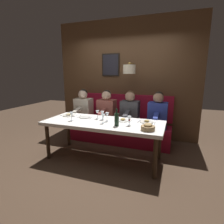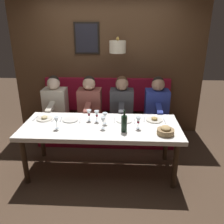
{
  "view_description": "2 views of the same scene",
  "coord_description": "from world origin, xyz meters",
  "px_view_note": "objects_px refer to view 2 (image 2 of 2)",
  "views": [
    {
      "loc": [
        -2.94,
        -1.24,
        1.61
      ],
      "look_at": [
        0.05,
        -0.15,
        0.92
      ],
      "focal_mm": 28.64,
      "sensor_mm": 36.0,
      "label": 1
    },
    {
      "loc": [
        -2.96,
        -0.31,
        2.08
      ],
      "look_at": [
        0.05,
        -0.15,
        0.92
      ],
      "focal_mm": 37.2,
      "sensor_mm": 36.0,
      "label": 2
    }
  ],
  "objects_px": {
    "diner_near": "(122,101)",
    "wine_glass_2": "(105,116)",
    "diner_nearest": "(157,101)",
    "wine_glass_0": "(138,120)",
    "diner_middle": "(90,100)",
    "dining_table": "(101,129)",
    "wine_glass_1": "(103,120)",
    "wine_bottle": "(124,123)",
    "diner_far": "(55,99)",
    "wine_glass_3": "(97,114)",
    "wine_glass_5": "(89,113)",
    "wine_glass_4": "(56,121)",
    "bread_bowl": "(166,131)"
  },
  "relations": [
    {
      "from": "dining_table",
      "to": "wine_glass_4",
      "type": "distance_m",
      "value": 0.63
    },
    {
      "from": "wine_glass_0",
      "to": "bread_bowl",
      "type": "xyz_separation_m",
      "value": [
        -0.16,
        -0.34,
        -0.07
      ]
    },
    {
      "from": "wine_glass_2",
      "to": "diner_nearest",
      "type": "bearing_deg",
      "value": -45.2
    },
    {
      "from": "wine_glass_4",
      "to": "wine_bottle",
      "type": "bearing_deg",
      "value": -93.12
    },
    {
      "from": "wine_glass_1",
      "to": "wine_glass_5",
      "type": "height_order",
      "value": "same"
    },
    {
      "from": "diner_middle",
      "to": "wine_glass_3",
      "type": "height_order",
      "value": "diner_middle"
    },
    {
      "from": "diner_nearest",
      "to": "bread_bowl",
      "type": "height_order",
      "value": "diner_nearest"
    },
    {
      "from": "wine_glass_0",
      "to": "wine_glass_5",
      "type": "bearing_deg",
      "value": 71.28
    },
    {
      "from": "diner_nearest",
      "to": "wine_glass_4",
      "type": "height_order",
      "value": "diner_nearest"
    },
    {
      "from": "wine_glass_5",
      "to": "diner_far",
      "type": "bearing_deg",
      "value": 44.3
    },
    {
      "from": "wine_glass_1",
      "to": "wine_glass_3",
      "type": "distance_m",
      "value": 0.25
    },
    {
      "from": "diner_middle",
      "to": "dining_table",
      "type": "bearing_deg",
      "value": -162.44
    },
    {
      "from": "wine_glass_3",
      "to": "dining_table",
      "type": "bearing_deg",
      "value": -151.59
    },
    {
      "from": "dining_table",
      "to": "diner_middle",
      "type": "height_order",
      "value": "diner_middle"
    },
    {
      "from": "wine_glass_1",
      "to": "bread_bowl",
      "type": "distance_m",
      "value": 0.83
    },
    {
      "from": "wine_glass_2",
      "to": "wine_bottle",
      "type": "bearing_deg",
      "value": -132.21
    },
    {
      "from": "dining_table",
      "to": "wine_glass_4",
      "type": "height_order",
      "value": "wine_glass_4"
    },
    {
      "from": "wine_glass_1",
      "to": "wine_glass_5",
      "type": "xyz_separation_m",
      "value": [
        0.26,
        0.23,
        -0.0
      ]
    },
    {
      "from": "diner_nearest",
      "to": "wine_glass_0",
      "type": "xyz_separation_m",
      "value": [
        -0.96,
        0.37,
        0.04
      ]
    },
    {
      "from": "wine_glass_1",
      "to": "diner_near",
      "type": "bearing_deg",
      "value": -13.81
    },
    {
      "from": "diner_nearest",
      "to": "wine_glass_1",
      "type": "relative_size",
      "value": 4.82
    },
    {
      "from": "diner_far",
      "to": "wine_glass_4",
      "type": "height_order",
      "value": "diner_far"
    },
    {
      "from": "wine_glass_1",
      "to": "wine_glass_2",
      "type": "bearing_deg",
      "value": -5.77
    },
    {
      "from": "diner_nearest",
      "to": "diner_far",
      "type": "bearing_deg",
      "value": 90.0
    },
    {
      "from": "diner_far",
      "to": "wine_glass_3",
      "type": "distance_m",
      "value": 1.12
    },
    {
      "from": "diner_near",
      "to": "diner_far",
      "type": "xyz_separation_m",
      "value": [
        0.0,
        1.18,
        0.0
      ]
    },
    {
      "from": "wine_glass_0",
      "to": "wine_glass_1",
      "type": "height_order",
      "value": "same"
    },
    {
      "from": "diner_near",
      "to": "diner_nearest",
      "type": "bearing_deg",
      "value": -90.0
    },
    {
      "from": "wine_glass_5",
      "to": "wine_glass_0",
      "type": "bearing_deg",
      "value": -108.72
    },
    {
      "from": "diner_far",
      "to": "wine_glass_3",
      "type": "height_order",
      "value": "diner_far"
    },
    {
      "from": "wine_glass_3",
      "to": "wine_glass_4",
      "type": "xyz_separation_m",
      "value": [
        -0.27,
        0.51,
        0.0
      ]
    },
    {
      "from": "wine_glass_4",
      "to": "wine_glass_5",
      "type": "bearing_deg",
      "value": -53.19
    },
    {
      "from": "diner_near",
      "to": "wine_glass_2",
      "type": "xyz_separation_m",
      "value": [
        -0.83,
        0.23,
        0.04
      ]
    },
    {
      "from": "wine_glass_4",
      "to": "diner_middle",
      "type": "bearing_deg",
      "value": -16.57
    },
    {
      "from": "wine_glass_2",
      "to": "wine_glass_3",
      "type": "height_order",
      "value": "same"
    },
    {
      "from": "wine_glass_0",
      "to": "diner_nearest",
      "type": "bearing_deg",
      "value": -21.26
    },
    {
      "from": "diner_middle",
      "to": "wine_glass_0",
      "type": "relative_size",
      "value": 4.82
    },
    {
      "from": "wine_glass_1",
      "to": "wine_glass_2",
      "type": "xyz_separation_m",
      "value": [
        0.16,
        -0.02,
        0.0
      ]
    },
    {
      "from": "dining_table",
      "to": "wine_glass_1",
      "type": "height_order",
      "value": "wine_glass_1"
    },
    {
      "from": "dining_table",
      "to": "diner_nearest",
      "type": "xyz_separation_m",
      "value": [
        0.88,
        -0.89,
        0.14
      ]
    },
    {
      "from": "wine_glass_5",
      "to": "wine_glass_2",
      "type": "bearing_deg",
      "value": -113.06
    },
    {
      "from": "diner_nearest",
      "to": "diner_far",
      "type": "xyz_separation_m",
      "value": [
        0.0,
        1.78,
        0.0
      ]
    },
    {
      "from": "diner_nearest",
      "to": "wine_glass_2",
      "type": "xyz_separation_m",
      "value": [
        -0.83,
        0.83,
        0.04
      ]
    },
    {
      "from": "diner_nearest",
      "to": "wine_bottle",
      "type": "distance_m",
      "value": 1.21
    },
    {
      "from": "wine_glass_3",
      "to": "wine_glass_1",
      "type": "bearing_deg",
      "value": -154.5
    },
    {
      "from": "wine_glass_0",
      "to": "bread_bowl",
      "type": "distance_m",
      "value": 0.38
    },
    {
      "from": "wine_glass_2",
      "to": "wine_bottle",
      "type": "relative_size",
      "value": 0.55
    },
    {
      "from": "diner_far",
      "to": "wine_glass_2",
      "type": "xyz_separation_m",
      "value": [
        -0.83,
        -0.95,
        0.04
      ]
    },
    {
      "from": "wine_glass_2",
      "to": "wine_glass_5",
      "type": "bearing_deg",
      "value": 66.94
    },
    {
      "from": "diner_far",
      "to": "diner_middle",
      "type": "bearing_deg",
      "value": -90.0
    }
  ]
}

